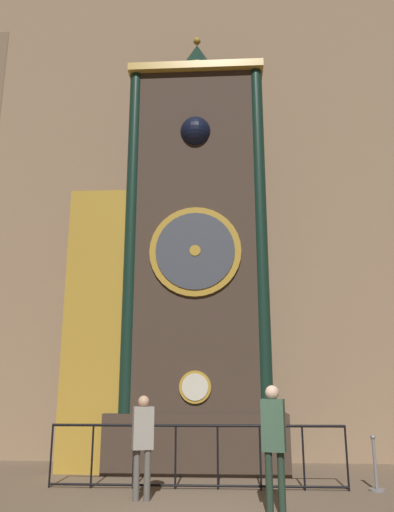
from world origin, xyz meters
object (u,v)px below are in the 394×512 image
Objects in this scene: clock_tower at (180,266)px; stanchion_post at (376,473)px; visitor_near at (143,437)px; visitor_far at (274,435)px.

clock_tower is 6.01m from stanchion_post.
visitor_far is at bearing -38.47° from visitor_near.
visitor_near is (-0.33, -2.91, -3.62)m from clock_tower.
visitor_near is 4.26m from stanchion_post.
stanchion_post is (1.96, 1.84, -0.80)m from visitor_far.
stanchion_post is at bearing -3.09° from visitor_near.
visitor_far is (2.11, -0.83, 0.12)m from visitor_near.
stanchion_post is at bearing -26.82° from clock_tower.
visitor_near reaches higher than stanchion_post.
clock_tower reaches higher than visitor_far.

